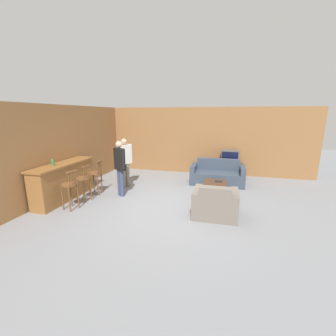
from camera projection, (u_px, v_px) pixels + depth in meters
ground_plane at (164, 208)px, 5.75m from camera, size 24.00×24.00×0.00m
wall_back at (189, 141)px, 8.97m from camera, size 9.40×0.08×2.60m
wall_left at (83, 146)px, 7.51m from camera, size 0.08×8.74×2.60m
bar_counter at (64, 181)px, 6.25m from camera, size 0.55×2.12×1.03m
bar_chair_near at (70, 188)px, 5.56m from camera, size 0.44×0.44×1.01m
bar_chair_mid at (83, 182)px, 6.09m from camera, size 0.43×0.43×1.01m
bar_chair_far at (96, 176)px, 6.64m from camera, size 0.40×0.40×1.01m
couch_far at (217, 175)px, 7.68m from camera, size 1.78×0.86×0.82m
armchair_near at (215, 204)px, 5.19m from camera, size 1.02×0.82×0.80m
coffee_table at (215, 186)px, 6.33m from camera, size 0.64×1.01×0.43m
tv_unit at (229, 170)px, 8.41m from camera, size 0.98×0.56×0.56m
tv at (230, 157)px, 8.29m from camera, size 0.64×0.47×0.49m
bottle at (53, 162)px, 5.83m from camera, size 0.07×0.07×0.22m
book_on_table at (218, 181)px, 6.50m from camera, size 0.21×0.14×0.03m
person_by_window at (125, 160)px, 7.21m from camera, size 0.37×0.54×1.58m
person_by_counter at (120, 165)px, 6.40m from camera, size 0.42×0.34×1.60m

